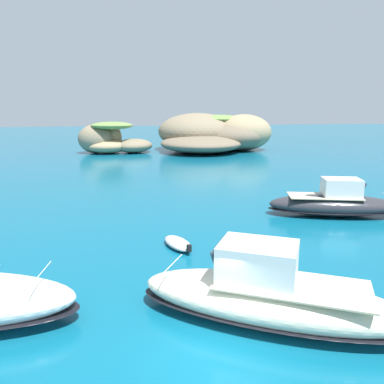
{
  "coord_description": "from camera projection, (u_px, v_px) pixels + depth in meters",
  "views": [
    {
      "loc": [
        -3.26,
        -9.63,
        7.12
      ],
      "look_at": [
        3.7,
        16.14,
        1.48
      ],
      "focal_mm": 35.22,
      "sensor_mm": 36.0,
      "label": 1
    }
  ],
  "objects": [
    {
      "name": "motorboat_cream",
      "position": [
        269.0,
        296.0,
        12.97
      ],
      "size": [
        9.4,
        7.63,
        2.78
      ],
      "color": "beige",
      "rests_on": "ground"
    },
    {
      "name": "motorboat_charcoal",
      "position": [
        334.0,
        203.0,
        26.38
      ],
      "size": [
        9.4,
        5.8,
        2.66
      ],
      "color": "#2D2D33",
      "rests_on": "ground"
    },
    {
      "name": "islet_small",
      "position": [
        110.0,
        140.0,
        67.43
      ],
      "size": [
        15.76,
        10.37,
        5.56
      ],
      "color": "#84755B",
      "rests_on": "ground"
    },
    {
      "name": "ground_plane",
      "position": [
        213.0,
        353.0,
        11.4
      ],
      "size": [
        400.0,
        400.0,
        0.0
      ],
      "primitive_type": "plane",
      "color": "#0C5B7A"
    },
    {
      "name": "dinghy_tender",
      "position": [
        178.0,
        243.0,
        20.29
      ],
      "size": [
        1.57,
        2.87,
        0.58
      ],
      "color": "#B2B2B2",
      "rests_on": "ground"
    },
    {
      "name": "islet_large",
      "position": [
        213.0,
        134.0,
        73.12
      ],
      "size": [
        25.76,
        27.3,
        7.06
      ],
      "color": "#756651",
      "rests_on": "ground"
    }
  ]
}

